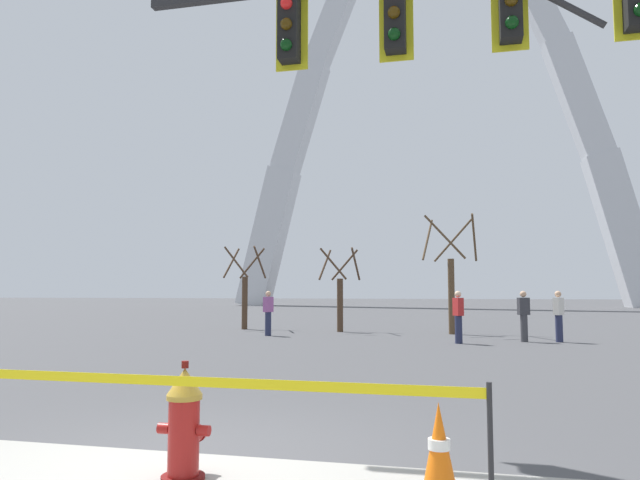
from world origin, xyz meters
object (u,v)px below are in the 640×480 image
Objects in this scene: traffic_cone_by_hydrant at (439,452)px; pedestrian_walking_left at (559,316)px; monument_arch at (432,118)px; pedestrian_near_trees at (524,316)px; pedestrian_standing_center at (458,316)px; pedestrian_walking_right at (268,313)px; fire_hydrant at (184,424)px; traffic_signal_gantry at (549,53)px.

pedestrian_walking_left is (3.18, 15.07, 0.46)m from traffic_cone_by_hydrant.
monument_arch reaches higher than pedestrian_near_trees.
monument_arch reaches higher than pedestrian_standing_center.
monument_arch is 29.28× the size of pedestrian_near_trees.
pedestrian_walking_right is 1.00× the size of pedestrian_near_trees.
fire_hydrant is 1.36× the size of traffic_cone_by_hydrant.
pedestrian_near_trees reaches higher than fire_hydrant.
fire_hydrant is at bearing -109.30° from pedestrian_walking_left.
traffic_signal_gantry reaches higher than pedestrian_standing_center.
fire_hydrant reaches higher than traffic_cone_by_hydrant.
monument_arch reaches higher than traffic_cone_by_hydrant.
pedestrian_standing_center is (2.23, 13.88, 0.35)m from fire_hydrant.
traffic_signal_gantry reaches higher than traffic_cone_by_hydrant.
pedestrian_walking_left is at bearing 78.07° from traffic_cone_by_hydrant.
pedestrian_walking_left is 1.06m from pedestrian_near_trees.
pedestrian_walking_left is at bearing 81.30° from traffic_signal_gantry.
pedestrian_walking_left is (5.50, -43.34, -19.30)m from monument_arch.
traffic_signal_gantry is 13.18m from pedestrian_walking_left.
pedestrian_walking_left and pedestrian_near_trees have the same top height.
pedestrian_walking_left is (5.29, 15.10, 0.35)m from fire_hydrant.
monument_arch is 29.28× the size of pedestrian_standing_center.
traffic_signal_gantry is (1.27, 2.54, 4.05)m from traffic_cone_by_hydrant.
monument_arch reaches higher than pedestrian_walking_left.
traffic_signal_gantry is 0.17× the size of monument_arch.
monument_arch is at bearing 95.84° from pedestrian_near_trees.
traffic_signal_gantry reaches higher than fire_hydrant.
monument_arch is at bearing 93.14° from pedestrian_standing_center.
pedestrian_near_trees is (4.45, -43.48, -19.30)m from monument_arch.
pedestrian_standing_center is 6.83m from pedestrian_walking_right.
traffic_cone_by_hydrant is 61.71m from monument_arch.
traffic_signal_gantry is at bearing -98.70° from pedestrian_walking_left.
traffic_cone_by_hydrant is at bearing -101.93° from pedestrian_walking_left.
pedestrian_walking_left is 1.00× the size of pedestrian_walking_right.
pedestrian_walking_left is at bearing -82.77° from monument_arch.
fire_hydrant is 61.65m from monument_arch.
fire_hydrant is at bearing -99.14° from pedestrian_standing_center.
pedestrian_walking_right is (-6.62, 1.67, 0.00)m from pedestrian_standing_center.
pedestrian_walking_right is 8.64m from pedestrian_near_trees.
traffic_cone_by_hydrant is at bearing -90.54° from pedestrian_standing_center.
fire_hydrant is at bearing -74.24° from pedestrian_walking_right.
pedestrian_walking_left reaches higher than fire_hydrant.
fire_hydrant is at bearing -105.80° from pedestrian_near_trees.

